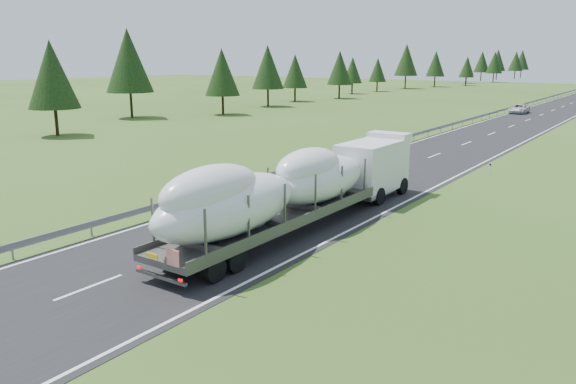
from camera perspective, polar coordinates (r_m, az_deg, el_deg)
The scene contains 6 objects.
ground at distance 22.91m, azimuth -19.53°, elevation -9.14°, with size 400.00×400.00×0.00m, color #324F1A.
road_surface at distance 113.65m, azimuth 26.22°, elevation 7.83°, with size 10.00×400.00×0.02m, color black.
guardrail at distance 114.49m, azimuth 23.62°, elevation 8.41°, with size 0.10×400.00×0.76m.
tree_line_left at distance 137.06m, azimuth 8.34°, elevation 12.73°, with size 15.22×289.08×12.63m.
boat_truck at distance 27.96m, azimuth 0.92°, elevation 0.74°, with size 3.02×20.71×4.30m.
distant_van at distance 95.92m, azimuth 22.43°, elevation 7.82°, with size 2.36×5.12×1.42m, color silver.
Camera 1 is at (17.59, -11.95, 8.51)m, focal length 35.00 mm.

